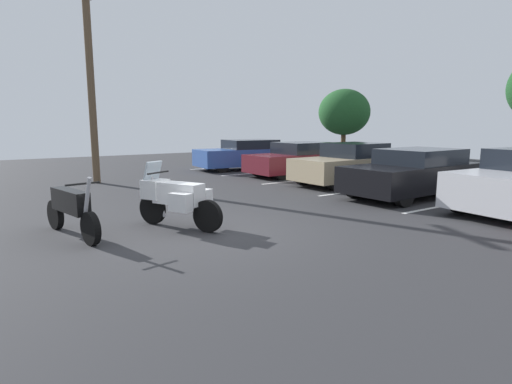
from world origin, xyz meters
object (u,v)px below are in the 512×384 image
object	(u,v)px
car_maroon	(298,159)
utility_pole	(90,77)
motorcycle_touring	(176,197)
motorcycle_second	(71,209)
car_black	(414,173)
car_tan	(350,164)
car_blue	(246,155)

from	to	relation	value
car_maroon	utility_pole	bearing A→B (deg)	-107.20
motorcycle_touring	motorcycle_second	distance (m)	2.00
car_black	car_maroon	bearing A→B (deg)	175.04
car_maroon	car_tan	world-z (taller)	car_tan
motorcycle_touring	car_blue	distance (m)	11.51
car_maroon	car_tan	distance (m)	3.05
utility_pole	car_tan	bearing A→B (deg)	54.19
car_tan	car_black	xyz separation A→B (m)	(2.91, -0.36, -0.00)
motorcycle_touring	motorcycle_second	xyz separation A→B (m)	(-0.44, -1.95, -0.09)
car_tan	car_maroon	bearing A→B (deg)	177.09
car_maroon	car_blue	bearing A→B (deg)	-171.00
car_blue	car_tan	distance (m)	6.34
motorcycle_touring	car_blue	xyz separation A→B (m)	(-8.80, 7.42, 0.06)
car_tan	utility_pole	xyz separation A→B (m)	(-5.43, -7.52, 3.08)
motorcycle_touring	utility_pole	world-z (taller)	utility_pole
car_black	utility_pole	world-z (taller)	utility_pole
motorcycle_touring	car_tan	distance (m)	8.17
car_blue	motorcycle_touring	bearing A→B (deg)	-40.14
motorcycle_second	car_maroon	world-z (taller)	car_maroon
car_black	car_tan	bearing A→B (deg)	172.91
car_blue	car_tan	world-z (taller)	car_tan
motorcycle_touring	utility_pole	distance (m)	8.51
utility_pole	motorcycle_second	bearing A→B (deg)	-16.51
motorcycle_second	utility_pole	size ratio (longest dim) A/B	0.31
motorcycle_touring	car_maroon	distance (m)	9.67
motorcycle_second	motorcycle_touring	bearing A→B (deg)	77.21
car_blue	car_maroon	distance (m)	3.32
car_blue	car_maroon	world-z (taller)	car_blue
car_maroon	car_black	world-z (taller)	car_black
car_maroon	car_black	bearing A→B (deg)	-4.96
motorcycle_touring	car_black	size ratio (longest dim) A/B	0.42
motorcycle_second	car_blue	xyz separation A→B (m)	(-8.36, 9.37, 0.15)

